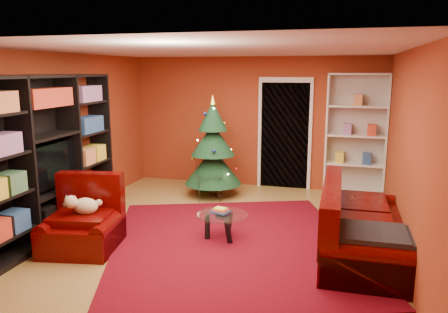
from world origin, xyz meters
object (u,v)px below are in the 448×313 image
(dog, at_px, (86,206))
(armchair, at_px, (81,221))
(gift_box_red, at_px, (215,184))
(acrylic_chair, at_px, (209,175))
(white_bookshelf, at_px, (356,136))
(sofa, at_px, (363,220))
(rug, at_px, (233,244))
(gift_box_green, at_px, (206,183))
(coffee_table, at_px, (222,226))
(christmas_tree, at_px, (213,147))
(media_unit, at_px, (47,157))

(dog, bearing_deg, armchair, -135.00)
(gift_box_red, xyz_separation_m, acrylic_chair, (0.09, -0.68, 0.34))
(white_bookshelf, relative_size, sofa, 1.07)
(gift_box_red, bearing_deg, rug, -68.44)
(rug, distance_m, gift_box_green, 2.82)
(armchair, xyz_separation_m, sofa, (3.55, 0.79, 0.08))
(armchair, bearing_deg, acrylic_chair, 60.67)
(dog, bearing_deg, white_bookshelf, 36.04)
(rug, distance_m, sofa, 1.74)
(sofa, bearing_deg, acrylic_chair, 54.61)
(armchair, relative_size, coffee_table, 1.36)
(gift_box_red, relative_size, sofa, 0.10)
(acrylic_chair, bearing_deg, coffee_table, -89.90)
(christmas_tree, bearing_deg, coffee_table, -70.02)
(christmas_tree, distance_m, dog, 2.99)
(christmas_tree, distance_m, gift_box_green, 0.88)
(gift_box_green, relative_size, dog, 0.70)
(media_unit, distance_m, acrylic_chair, 2.89)
(gift_box_red, height_order, armchair, armchair)
(christmas_tree, distance_m, coffee_table, 2.33)
(rug, relative_size, media_unit, 1.26)
(rug, relative_size, gift_box_green, 13.36)
(media_unit, height_order, coffee_table, media_unit)
(rug, distance_m, coffee_table, 0.31)
(armchair, bearing_deg, coffee_table, 15.54)
(sofa, xyz_separation_m, coffee_table, (-1.87, 0.02, -0.28))
(rug, xyz_separation_m, media_unit, (-2.62, -0.29, 1.12))
(white_bookshelf, distance_m, coffee_table, 3.49)
(rug, bearing_deg, dog, -161.78)
(dog, distance_m, acrylic_chair, 2.74)
(coffee_table, bearing_deg, rug, -37.33)
(acrylic_chair, bearing_deg, gift_box_green, 90.53)
(media_unit, height_order, dog, media_unit)
(christmas_tree, distance_m, armchair, 3.09)
(rug, xyz_separation_m, acrylic_chair, (-0.96, 1.98, 0.44))
(rug, relative_size, armchair, 3.75)
(coffee_table, bearing_deg, white_bookshelf, 57.70)
(rug, xyz_separation_m, gift_box_red, (-1.05, 2.67, 0.10))
(christmas_tree, xyz_separation_m, acrylic_chair, (-0.01, -0.25, -0.47))
(gift_box_red, xyz_separation_m, white_bookshelf, (2.65, 0.33, 1.03))
(rug, height_order, white_bookshelf, white_bookshelf)
(media_unit, xyz_separation_m, white_bookshelf, (4.22, 3.28, 0.00))
(armchair, distance_m, dog, 0.20)
(rug, distance_m, armchair, 2.03)
(white_bookshelf, bearing_deg, media_unit, -139.86)
(media_unit, xyz_separation_m, acrylic_chair, (1.66, 2.27, -0.68))
(media_unit, bearing_deg, gift_box_green, 61.15)
(dog, distance_m, coffee_table, 1.85)
(gift_box_red, bearing_deg, dog, -103.51)
(rug, distance_m, white_bookshelf, 3.58)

